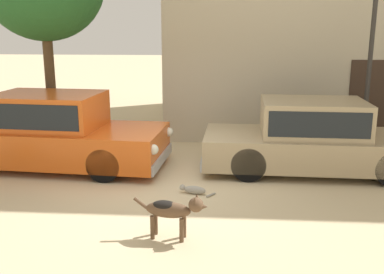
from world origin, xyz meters
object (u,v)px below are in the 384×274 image
at_px(parked_sedan_nearest, 51,131).
at_px(stray_dog_spotted, 173,209).
at_px(parked_sedan_second, 313,137).
at_px(stray_cat, 194,190).
at_px(street_lamp, 372,40).

relative_size(parked_sedan_nearest, stray_dog_spotted, 4.67).
bearing_deg(parked_sedan_second, stray_cat, -145.65).
bearing_deg(street_lamp, parked_sedan_second, -139.64).
bearing_deg(parked_sedan_nearest, parked_sedan_second, 4.89).
xyz_separation_m(stray_dog_spotted, stray_cat, (0.16, 1.72, -0.36)).
height_order(parked_sedan_nearest, parked_sedan_second, parked_sedan_nearest).
bearing_deg(parked_sedan_second, parked_sedan_nearest, -177.69).
height_order(parked_sedan_nearest, street_lamp, street_lamp).
bearing_deg(stray_cat, stray_dog_spotted, 97.50).
height_order(stray_dog_spotted, street_lamp, street_lamp).
height_order(parked_sedan_second, street_lamp, street_lamp).
height_order(stray_dog_spotted, stray_cat, stray_dog_spotted).
relative_size(parked_sedan_second, stray_cat, 7.05).
bearing_deg(stray_dog_spotted, parked_sedan_nearest, 141.30).
xyz_separation_m(parked_sedan_second, stray_dog_spotted, (-2.47, -3.19, -0.28)).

